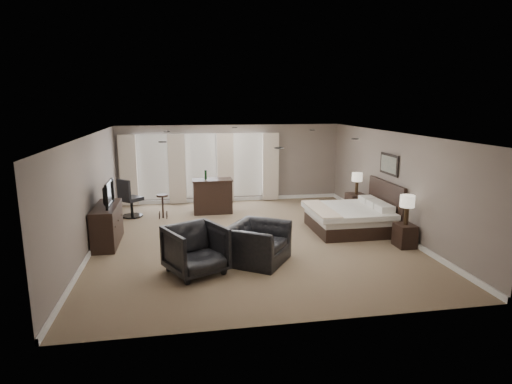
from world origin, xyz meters
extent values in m
cube|color=#75614A|center=(0.00, 0.00, 0.00)|extent=(7.60, 8.60, 0.04)
cube|color=silver|center=(0.00, 0.00, 2.60)|extent=(7.60, 8.60, 0.04)
cube|color=slate|center=(0.00, 4.25, 1.30)|extent=(7.50, 0.04, 2.60)
cube|color=slate|center=(0.00, -4.25, 1.30)|extent=(7.50, 0.04, 2.60)
cube|color=slate|center=(-3.75, 0.00, 1.30)|extent=(0.04, 8.50, 2.60)
cube|color=slate|center=(3.75, 0.00, 1.30)|extent=(0.04, 8.50, 2.60)
cube|color=silver|center=(-2.60, 4.19, 1.25)|extent=(1.15, 0.04, 2.05)
cube|color=silver|center=(-1.00, 4.19, 1.25)|extent=(1.15, 0.04, 2.05)
cube|color=silver|center=(0.60, 4.19, 1.25)|extent=(1.15, 0.04, 2.05)
cube|color=beige|center=(-3.35, 4.07, 1.18)|extent=(0.55, 0.12, 2.30)
cube|color=beige|center=(-1.80, 4.07, 1.18)|extent=(0.55, 0.12, 2.30)
cube|color=beige|center=(-0.20, 4.07, 1.18)|extent=(0.55, 0.12, 2.30)
cube|color=beige|center=(1.35, 4.07, 1.18)|extent=(0.55, 0.12, 2.30)
cube|color=silver|center=(2.58, 0.22, 0.65)|extent=(2.03, 1.94, 1.29)
cube|color=black|center=(3.47, -1.23, 0.27)|extent=(0.41, 0.50, 0.54)
cube|color=black|center=(3.47, 1.67, 0.33)|extent=(0.49, 0.60, 0.66)
cube|color=beige|center=(3.47, -1.23, 0.89)|extent=(0.34, 0.34, 0.70)
cube|color=beige|center=(3.47, 1.67, 0.98)|extent=(0.31, 0.31, 0.64)
cube|color=slate|center=(3.70, 0.22, 1.75)|extent=(0.04, 0.96, 0.56)
cube|color=black|center=(-3.45, 0.21, 0.47)|extent=(0.52, 1.62, 0.94)
imported|color=black|center=(-3.45, 0.21, 1.01)|extent=(0.59, 1.02, 0.13)
imported|color=black|center=(-0.11, -1.58, 0.55)|extent=(1.39, 1.51, 1.11)
imported|color=black|center=(-1.43, -1.98, 0.53)|extent=(1.36, 1.33, 1.07)
cube|color=black|center=(-0.75, 2.71, 0.53)|extent=(1.21, 0.63, 1.06)
cube|color=black|center=(-2.23, 2.35, 0.36)|extent=(0.36, 0.36, 0.71)
cube|color=black|center=(-0.68, 2.62, 0.38)|extent=(0.42, 0.42, 0.76)
cube|color=black|center=(-3.14, 2.64, 0.58)|extent=(0.84, 0.84, 1.16)
camera|label=1|loc=(-1.65, -10.09, 3.35)|focal=30.00mm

